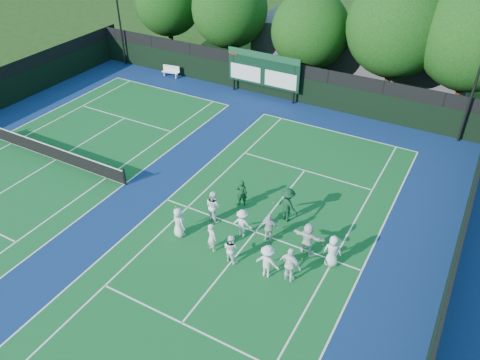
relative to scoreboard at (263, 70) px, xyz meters
The scene contains 33 objects.
ground 17.23m from the scoreboard, 65.78° to the right, with size 120.00×120.00×0.00m, color #1A370F.
court_apron 14.78m from the scoreboard, 86.03° to the right, with size 34.00×32.00×0.01m, color navy.
near_court 16.33m from the scoreboard, 64.32° to the right, with size 11.05×23.85×0.01m.
left_court 16.32m from the scoreboard, 115.60° to the right, with size 11.05×23.85×0.01m.
back_fence 1.38m from the scoreboard, 22.25° to the left, with size 34.00×0.08×3.00m.
divider_fence_right 21.68m from the scoreboard, 42.33° to the right, with size 0.08×32.00×3.00m.
scoreboard is the anchor object (origin of this frame).
clubhouse 9.80m from the scoreboard, 59.22° to the left, with size 18.00×6.00×4.00m, color #515156.
tennis_net 16.26m from the scoreboard, 115.60° to the right, with size 11.30×0.10×1.10m.
bench 8.81m from the scoreboard, behind, with size 1.56×0.64×0.96m.
tree_a 12.35m from the scoreboard, 160.70° to the left, with size 5.95×5.95×7.94m.
tree_b 7.00m from the scoreboard, 141.65° to the left, with size 6.34×6.34×8.28m.
tree_c 5.00m from the scoreboard, 61.32° to the left, with size 6.09×6.09×7.46m.
tree_d 10.13m from the scoreboard, 24.65° to the left, with size 7.24×7.24×9.33m.
tree_e 14.70m from the scoreboard, 16.21° to the left, with size 7.35×7.35×9.46m.
tennis_ball_0 17.61m from the scoreboard, 70.66° to the right, with size 0.07×0.07×0.07m, color yellow.
tennis_ball_1 17.42m from the scoreboard, 53.24° to the right, with size 0.07×0.07×0.07m, color yellow.
tennis_ball_2 18.25m from the scoreboard, 57.14° to the right, with size 0.07×0.07×0.07m, color yellow.
tennis_ball_3 15.21m from the scoreboard, 81.08° to the right, with size 0.07×0.07×0.07m, color yellow.
tennis_ball_4 13.94m from the scoreboard, 60.54° to the right, with size 0.07×0.07×0.07m, color yellow.
tennis_ball_5 18.32m from the scoreboard, 59.79° to the right, with size 0.07×0.07×0.07m, color yellow.
player_front_0 17.11m from the scoreboard, 77.05° to the right, with size 0.80×0.52×1.63m, color white.
player_front_1 17.75m from the scoreboard, 70.87° to the right, with size 0.58×0.38×1.58m, color white.
player_front_2 18.34m from the scoreboard, 67.64° to the right, with size 0.74×0.58×1.53m, color white.
player_front_3 19.15m from the scoreboard, 62.46° to the right, with size 1.11×0.64×1.72m, color white.
player_front_4 19.42m from the scoreboard, 59.55° to the right, with size 1.07×0.45×1.83m, color white.
player_back_0 15.51m from the scoreboard, 72.45° to the right, with size 0.86×0.67×1.76m, color white.
player_back_1 16.53m from the scoreboard, 66.56° to the right, with size 1.01×0.58×1.56m, color white.
player_back_2 16.82m from the scoreboard, 62.03° to the right, with size 0.93×0.39×1.59m, color silver.
player_back_3 17.67m from the scoreboard, 56.21° to the right, with size 1.57×0.50×1.70m, color white.
player_back_4 18.62m from the scoreboard, 53.27° to the right, with size 0.81×0.53×1.66m, color white.
coach_left 14.06m from the scoreboard, 67.64° to the right, with size 0.57×0.38×1.57m, color #0F391C.
coach_right 15.24m from the scoreboard, 58.30° to the right, with size 1.26×0.72×1.95m, color #0F371D.
Camera 1 is at (8.02, -14.92, 15.55)m, focal length 35.00 mm.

